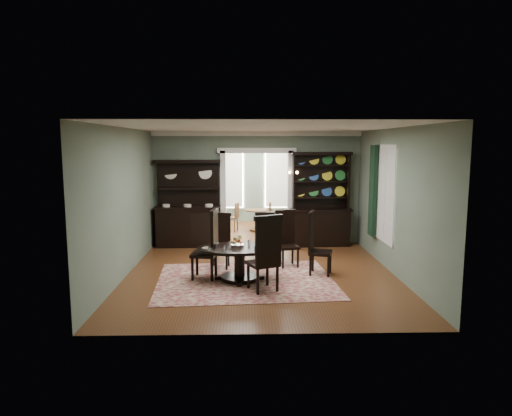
{
  "coord_description": "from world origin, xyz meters",
  "views": [
    {
      "loc": [
        -0.32,
        -9.15,
        2.68
      ],
      "look_at": [
        -0.08,
        0.6,
        1.3
      ],
      "focal_mm": 32.0,
      "sensor_mm": 36.0,
      "label": 1
    }
  ],
  "objects_px": {
    "parlor_table": "(256,217)",
    "sideboard": "(188,216)",
    "dining_table": "(240,257)",
    "welsh_dresser": "(321,212)"
  },
  "relations": [
    {
      "from": "parlor_table",
      "to": "sideboard",
      "type": "bearing_deg",
      "value": -132.51
    },
    {
      "from": "sideboard",
      "to": "parlor_table",
      "type": "bearing_deg",
      "value": 45.94
    },
    {
      "from": "sideboard",
      "to": "parlor_table",
      "type": "distance_m",
      "value": 2.75
    },
    {
      "from": "dining_table",
      "to": "sideboard",
      "type": "bearing_deg",
      "value": 110.68
    },
    {
      "from": "dining_table",
      "to": "parlor_table",
      "type": "distance_m",
      "value": 5.16
    },
    {
      "from": "dining_table",
      "to": "parlor_table",
      "type": "height_order",
      "value": "parlor_table"
    },
    {
      "from": "parlor_table",
      "to": "welsh_dresser",
      "type": "bearing_deg",
      "value": -50.66
    },
    {
      "from": "welsh_dresser",
      "to": "dining_table",
      "type": "bearing_deg",
      "value": -127.13
    },
    {
      "from": "sideboard",
      "to": "welsh_dresser",
      "type": "height_order",
      "value": "welsh_dresser"
    },
    {
      "from": "sideboard",
      "to": "parlor_table",
      "type": "height_order",
      "value": "sideboard"
    }
  ]
}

